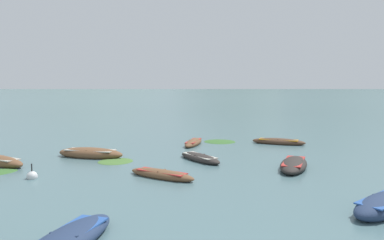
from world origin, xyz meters
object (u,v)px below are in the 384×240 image
Objects in this scene: rowboat_5 at (294,165)px; mooring_buoy at (32,176)px; rowboat_11 at (193,143)px; rowboat_7 at (200,158)px; rowboat_6 at (162,174)px; rowboat_4 at (278,142)px; rowboat_10 at (90,153)px.

mooring_buoy reaches higher than rowboat_5.
rowboat_11 is at bearing 116.57° from rowboat_5.
rowboat_5 reaches higher than rowboat_7.
rowboat_4 is at bearing 44.30° from rowboat_6.
rowboat_11 is 12.97m from mooring_buoy.
rowboat_11 is (-4.37, 8.74, -0.04)m from rowboat_5.
rowboat_6 is at bearing -122.80° from rowboat_7.
rowboat_5 is 0.92× the size of rowboat_10.
rowboat_4 is at bearing 37.71° from rowboat_7.
rowboat_10 is 5.19× the size of mooring_buoy.
rowboat_5 is 5.52m from rowboat_7.
mooring_buoy is at bearing -111.39° from rowboat_10.
rowboat_6 is 6.30m from mooring_buoy.
rowboat_4 is 13.37m from rowboat_6.
mooring_buoy is at bearing -178.13° from rowboat_5.
rowboat_7 is (-4.78, 2.77, -0.05)m from rowboat_5.
rowboat_4 is 1.19× the size of rowboat_6.
rowboat_6 is (-9.57, -9.34, -0.02)m from rowboat_4.
rowboat_5 is at bearing 1.87° from mooring_buoy.
rowboat_10 is at bearing 68.61° from mooring_buoy.
mooring_buoy is at bearing -159.84° from rowboat_7.
rowboat_5 reaches higher than rowboat_4.
rowboat_5 is (-2.30, -8.25, 0.03)m from rowboat_4.
rowboat_7 is at bearing 57.20° from rowboat_6.
rowboat_6 is 0.75× the size of rowboat_10.
rowboat_5 is 7.35m from rowboat_6.
rowboat_7 is at bearing 149.85° from rowboat_5.
rowboat_7 is 4.29× the size of mooring_buoy.
rowboat_11 reaches higher than rowboat_6.
rowboat_7 is at bearing -93.90° from rowboat_11.
rowboat_6 is 0.91× the size of rowboat_7.
rowboat_7 is (2.49, 3.87, 0.00)m from rowboat_6.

